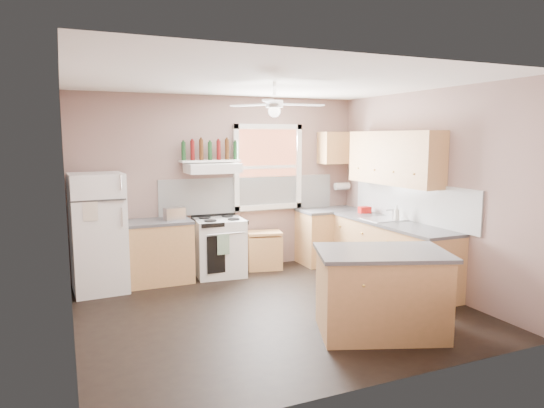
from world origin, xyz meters
name	(u,v)px	position (x,y,z in m)	size (l,w,h in m)	color
floor	(274,309)	(0.00, 0.00, 0.00)	(4.50, 4.50, 0.00)	black
ceiling	(274,82)	(0.00, 0.00, 2.70)	(4.50, 4.50, 0.00)	white
wall_back	(222,184)	(0.00, 2.02, 1.35)	(4.50, 0.05, 2.70)	#82665E
wall_right	(427,191)	(2.27, 0.00, 1.35)	(0.05, 4.00, 2.70)	#82665E
wall_left	(64,211)	(-2.27, 0.00, 1.35)	(0.05, 4.00, 2.70)	#82665E
backsplash_back	(250,194)	(0.45, 1.99, 1.18)	(2.90, 0.03, 0.55)	white
backsplash_right	(410,201)	(2.23, 0.30, 1.18)	(0.03, 2.60, 0.55)	white
window_view	(268,167)	(0.75, 1.98, 1.60)	(1.00, 0.02, 1.20)	brown
window_frame	(268,167)	(0.75, 1.96, 1.60)	(1.16, 0.07, 1.36)	white
refrigerator	(98,233)	(-1.88, 1.59, 0.80)	(0.68, 0.66, 1.60)	white
base_cabinet_left	(159,253)	(-1.06, 1.70, 0.43)	(0.90, 0.60, 0.86)	#B2844A
counter_left	(158,222)	(-1.06, 1.70, 0.88)	(0.92, 0.62, 0.04)	#454547
toaster	(174,214)	(-0.84, 1.64, 0.99)	(0.28, 0.16, 0.18)	silver
stove	(220,247)	(-0.16, 1.70, 0.43)	(0.71, 0.64, 0.86)	white
range_hood	(213,168)	(-0.23, 1.75, 1.62)	(0.78, 0.50, 0.14)	white
bottle_shelf	(210,161)	(-0.23, 1.87, 1.72)	(0.90, 0.26, 0.03)	white
cart	(264,252)	(0.59, 1.75, 0.27)	(0.53, 0.36, 0.53)	#B2844A
base_cabinet_corner	(330,237)	(1.75, 1.70, 0.43)	(1.00, 0.60, 0.86)	#B2844A
base_cabinet_right	(392,254)	(1.95, 0.30, 0.43)	(0.60, 2.20, 0.86)	#B2844A
counter_corner	(330,210)	(1.75, 1.70, 0.88)	(1.02, 0.62, 0.04)	#454547
counter_right	(392,223)	(1.94, 0.30, 0.88)	(0.62, 2.22, 0.04)	#454547
sink	(384,220)	(1.94, 0.50, 0.90)	(0.55, 0.45, 0.03)	silver
faucet	(393,214)	(2.10, 0.50, 0.97)	(0.03, 0.03, 0.14)	silver
upper_cabinet_right	(394,158)	(2.08, 0.50, 1.78)	(0.33, 1.80, 0.76)	#B2844A
upper_cabinet_corner	(337,148)	(1.95, 1.83, 1.90)	(0.60, 0.33, 0.52)	#B2844A
paper_towel	(342,186)	(2.07, 1.86, 1.25)	(0.12, 0.12, 0.26)	white
island	(381,294)	(0.75, -1.10, 0.43)	(1.27, 0.80, 0.86)	#B2844A
island_top	(382,252)	(0.75, -1.10, 0.88)	(1.34, 0.88, 0.04)	#454547
ceiling_fan_hub	(274,104)	(0.00, 0.00, 2.45)	(0.20, 0.20, 0.08)	white
soap_bottle	(397,213)	(2.04, 0.34, 1.01)	(0.08, 0.09, 0.22)	silver
red_caddy	(365,210)	(2.03, 1.11, 0.95)	(0.18, 0.12, 0.10)	red
wine_bottles	(210,150)	(-0.23, 1.87, 1.88)	(0.86, 0.06, 0.31)	#143819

